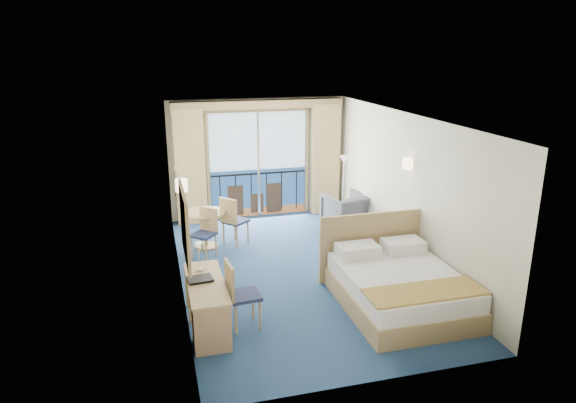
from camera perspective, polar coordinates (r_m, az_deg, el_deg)
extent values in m
plane|color=navy|center=(9.15, 1.00, -7.66)|extent=(6.50, 6.50, 0.00)
cube|color=silver|center=(11.74, -3.36, 4.83)|extent=(4.00, 0.02, 2.70)
cube|color=silver|center=(5.81, 10.04, -8.36)|extent=(4.00, 0.02, 2.70)
cube|color=silver|center=(8.37, -12.31, -0.54)|extent=(0.02, 6.50, 2.70)
cube|color=silver|center=(9.41, 12.90, 1.36)|extent=(0.02, 6.50, 2.70)
cube|color=silver|center=(8.39, 1.10, 9.42)|extent=(4.00, 6.50, 0.02)
cube|color=navy|center=(11.90, -3.25, 1.07)|extent=(2.20, 0.02, 1.08)
cube|color=#ACCAE2|center=(11.63, -3.35, 6.76)|extent=(2.20, 0.02, 1.32)
cube|color=#9D5C30|center=(12.03, -3.21, -1.04)|extent=(2.20, 0.02, 0.20)
cube|color=black|center=(11.78, -3.28, 3.12)|extent=(2.20, 0.02, 0.04)
cube|color=tan|center=(11.52, -3.40, 10.19)|extent=(2.36, 0.03, 0.12)
cube|color=tan|center=(11.56, -8.89, 3.69)|extent=(0.06, 0.03, 2.40)
cube|color=tan|center=(12.01, 2.10, 4.38)|extent=(0.06, 0.03, 2.40)
cube|color=silver|center=(11.73, -3.29, 4.06)|extent=(0.05, 0.02, 2.40)
cube|color=#332317|center=(12.00, -1.59, 0.44)|extent=(0.35, 0.02, 0.70)
cube|color=#332317|center=(11.84, -5.83, 0.12)|extent=(0.35, 0.02, 0.70)
cube|color=#332317|center=(11.95, -3.46, -0.16)|extent=(0.30, 0.02, 0.45)
cube|color=black|center=(11.75, -7.54, 0.69)|extent=(0.02, 0.01, 0.90)
cube|color=black|center=(11.80, -5.81, 0.82)|extent=(0.02, 0.01, 0.90)
cube|color=black|center=(11.86, -4.10, 0.95)|extent=(0.03, 0.01, 0.90)
cube|color=black|center=(11.93, -2.40, 1.07)|extent=(0.03, 0.01, 0.90)
cube|color=black|center=(12.01, -0.72, 1.20)|extent=(0.02, 0.01, 0.90)
cube|color=black|center=(12.10, 0.93, 1.32)|extent=(0.02, 0.01, 0.90)
cube|color=tan|center=(11.37, -10.83, 3.76)|extent=(0.65, 0.22, 2.55)
cube|color=tan|center=(11.98, 4.14, 4.69)|extent=(0.65, 0.22, 2.55)
cube|color=tan|center=(11.39, -3.30, 10.72)|extent=(3.80, 0.25, 0.18)
cube|color=tan|center=(6.88, -11.42, -2.56)|extent=(0.04, 1.25, 0.95)
cube|color=silver|center=(6.88, -11.23, -2.54)|extent=(0.01, 1.12, 0.82)
cube|color=tan|center=(8.73, -12.35, 1.90)|extent=(0.03, 0.42, 0.52)
cube|color=gray|center=(8.73, -12.21, 1.91)|extent=(0.01, 0.34, 0.44)
cylinder|color=#FFE5B2|center=(7.65, -11.77, 1.76)|extent=(0.18, 0.18, 0.18)
cylinder|color=#FFE5B2|center=(9.13, 13.15, 4.11)|extent=(0.18, 0.18, 0.18)
cube|color=tan|center=(8.06, 12.34, -10.41)|extent=(1.68, 2.10, 0.32)
cube|color=white|center=(7.93, 12.47, -8.55)|extent=(1.62, 2.04, 0.26)
cube|color=tan|center=(7.33, 15.00, -9.66)|extent=(1.66, 0.58, 0.03)
cube|color=white|center=(8.31, 7.73, -5.39)|extent=(0.65, 0.42, 0.19)
cube|color=white|center=(8.63, 12.66, -4.79)|extent=(0.65, 0.42, 0.19)
cube|color=tan|center=(8.79, 9.26, -4.85)|extent=(1.84, 0.06, 1.16)
cube|color=tan|center=(9.44, 11.83, -5.39)|extent=(0.43, 0.41, 0.56)
cube|color=silver|center=(9.34, 12.11, -3.53)|extent=(0.18, 0.14, 0.08)
imported|color=#484D58|center=(11.09, 6.47, -1.09)|extent=(1.02, 1.04, 0.79)
cylinder|color=silver|center=(11.85, 6.03, -1.83)|extent=(0.20, 0.20, 0.03)
cylinder|color=silver|center=(11.65, 6.14, 1.33)|extent=(0.02, 0.02, 1.38)
cone|color=#EDE5C9|center=(11.49, 6.24, 4.65)|extent=(0.18, 0.18, 0.17)
cube|color=tan|center=(7.24, -9.12, -8.95)|extent=(0.51, 1.47, 0.04)
cube|color=tan|center=(6.96, -8.52, -13.29)|extent=(0.48, 0.44, 0.65)
cylinder|color=tan|center=(7.54, -10.89, -10.86)|extent=(0.05, 0.05, 0.65)
cylinder|color=tan|center=(7.58, -7.43, -10.55)|extent=(0.05, 0.05, 0.65)
cylinder|color=tan|center=(8.00, -11.18, -9.21)|extent=(0.05, 0.05, 0.65)
cylinder|color=tan|center=(8.03, -7.94, -8.93)|extent=(0.05, 0.05, 0.65)
cube|color=#20274B|center=(7.28, -4.88, -10.36)|extent=(0.46, 0.46, 0.05)
cube|color=tan|center=(7.12, -6.52, -8.71)|extent=(0.08, 0.43, 0.51)
cylinder|color=tan|center=(7.29, -3.13, -12.48)|extent=(0.04, 0.04, 0.45)
cylinder|color=tan|center=(7.58, -3.91, -11.28)|extent=(0.04, 0.04, 0.45)
cylinder|color=tan|center=(7.21, -5.81, -12.90)|extent=(0.04, 0.04, 0.45)
cylinder|color=tan|center=(7.51, -6.48, -11.66)|extent=(0.04, 0.04, 0.45)
cube|color=black|center=(7.29, -9.77, -8.50)|extent=(0.37, 0.29, 0.03)
cylinder|color=silver|center=(7.58, -9.73, -7.37)|extent=(0.11, 0.11, 0.02)
cylinder|color=silver|center=(7.51, -9.79, -6.16)|extent=(0.01, 0.01, 0.37)
cone|color=#EDE5C9|center=(7.44, -9.87, -4.85)|extent=(0.10, 0.10, 0.09)
cylinder|color=tan|center=(10.06, -9.24, -1.25)|extent=(0.80, 0.80, 0.04)
cylinder|color=tan|center=(10.18, -9.15, -3.13)|extent=(0.08, 0.08, 0.70)
cylinder|color=tan|center=(10.30, -9.06, -4.90)|extent=(0.44, 0.44, 0.03)
cube|color=#20274B|center=(10.23, -5.86, -2.17)|extent=(0.60, 0.60, 0.05)
cube|color=tan|center=(10.01, -6.65, -1.06)|extent=(0.30, 0.35, 0.50)
cylinder|color=tan|center=(10.34, -4.48, -3.39)|extent=(0.04, 0.04, 0.45)
cylinder|color=tan|center=(10.54, -5.93, -3.01)|extent=(0.04, 0.04, 0.45)
cylinder|color=tan|center=(10.09, -5.70, -3.93)|extent=(0.04, 0.04, 0.45)
cylinder|color=tan|center=(10.30, -7.16, -3.54)|extent=(0.04, 0.04, 0.45)
cube|color=#20274B|center=(9.67, -9.39, -3.67)|extent=(0.56, 0.56, 0.05)
cube|color=tan|center=(9.73, -8.81, -1.99)|extent=(0.32, 0.29, 0.47)
cylinder|color=tan|center=(9.73, -10.63, -5.07)|extent=(0.03, 0.03, 0.42)
cylinder|color=tan|center=(9.55, -9.10, -5.42)|extent=(0.03, 0.03, 0.42)
cylinder|color=tan|center=(9.96, -9.53, -4.47)|extent=(0.03, 0.03, 0.42)
cylinder|color=tan|center=(9.79, -8.02, -4.80)|extent=(0.03, 0.03, 0.42)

